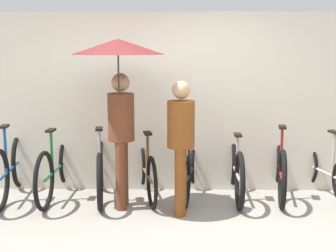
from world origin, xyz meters
The scene contains 12 objects.
ground_plane centered at (0.00, 0.00, 0.00)m, with size 30.00×30.00×0.00m, color gray.
back_wall centered at (0.00, 1.79, 1.21)m, with size 12.14×0.12×2.43m.
parked_bicycle_0 centered at (-2.07, 1.36, 0.39)m, with size 0.44×1.76×1.00m.
parked_bicycle_1 centered at (-1.48, 1.43, 0.38)m, with size 0.44×1.83×1.00m.
parked_bicycle_2 centered at (-0.89, 1.36, 0.37)m, with size 0.44×1.68×1.04m.
parked_bicycle_3 centered at (-0.30, 1.44, 0.35)m, with size 0.51×1.62×1.10m.
parked_bicycle_4 centered at (0.30, 1.46, 0.35)m, with size 0.44×1.64×1.01m.
parked_bicycle_5 centered at (0.89, 1.44, 0.38)m, with size 0.44×1.74×1.06m.
parked_bicycle_6 centered at (1.48, 1.48, 0.38)m, with size 0.47×1.75×0.99m.
parked_bicycle_7 centered at (2.07, 1.47, 0.35)m, with size 0.54×1.66×0.97m.
pedestrian_leading centered at (-0.57, 0.89, 1.65)m, with size 1.08×1.08×2.06m.
pedestrian_center centered at (0.15, 0.78, 0.92)m, with size 0.32×0.32×1.58m.
Camera 1 is at (0.07, -4.56, 1.95)m, focal length 50.00 mm.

